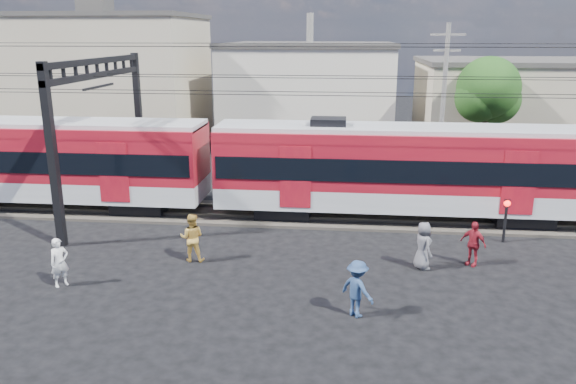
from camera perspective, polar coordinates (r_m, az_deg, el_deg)
name	(u,v)px	position (r m, az deg, el deg)	size (l,w,h in m)	color
ground	(313,298)	(17.84, 2.59, -10.69)	(120.00, 120.00, 0.00)	black
track_bed	(324,216)	(25.22, 3.70, -2.46)	(70.00, 3.40, 0.12)	#2D2823
rail_near	(324,219)	(24.48, 3.63, -2.74)	(70.00, 0.12, 0.12)	#59544C
rail_far	(325,209)	(25.90, 3.78, -1.69)	(70.00, 0.12, 0.12)	#59544C
commuter_train	(407,167)	(24.72, 11.98, 2.48)	(50.30, 3.08, 4.17)	black
catenary	(129,100)	(25.92, -15.81, 8.98)	(70.00, 9.30, 7.52)	black
building_west	(102,80)	(43.88, -18.40, 10.72)	(14.28, 10.20, 9.30)	tan
building_midwest	(309,92)	(43.25, 2.18, 10.10)	(12.24, 12.24, 7.30)	beige
building_mideast	(540,106)	(42.31, 24.26, 7.93)	(16.32, 10.20, 6.30)	tan
utility_pole_mid	(443,100)	(31.55, 15.50, 9.03)	(1.80, 0.24, 8.50)	slate
tree_near	(491,92)	(35.19, 19.91, 9.52)	(3.82, 3.64, 6.72)	#382619
pedestrian_a	(60,262)	(19.74, -22.19, -6.63)	(0.59, 0.39, 1.63)	silver
pedestrian_b	(192,238)	(20.52, -9.74, -4.58)	(0.86, 0.67, 1.77)	#BC913B
pedestrian_c	(357,289)	(16.54, 7.04, -9.73)	(1.11, 0.64, 1.71)	navy
pedestrian_d	(473,243)	(20.92, 18.28, -4.98)	(0.96, 0.40, 1.63)	maroon
pedestrian_e	(423,246)	(20.13, 13.56, -5.31)	(0.83, 0.54, 1.70)	#545359
crossing_signal	(506,213)	(23.50, 21.28, -1.96)	(0.26, 0.26, 1.76)	black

